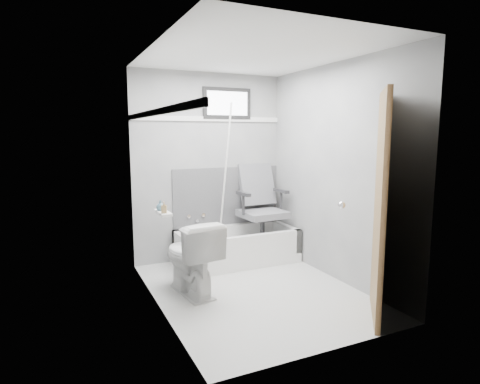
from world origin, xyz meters
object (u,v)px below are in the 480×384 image
door (429,210)px  soap_bottle_a (164,207)px  bathtub (237,246)px  soap_bottle_b (160,205)px  office_chair (263,207)px  toilet (191,257)px

door → soap_bottle_a: door is taller
door → soap_bottle_a: size_ratio=18.69×
bathtub → soap_bottle_b: (-1.17, -0.81, 0.75)m
bathtub → soap_bottle_a: 1.69m
bathtub → door: bearing=-71.3°
office_chair → soap_bottle_b: size_ratio=11.07×
toilet → soap_bottle_a: 0.71m
soap_bottle_a → soap_bottle_b: bearing=90.0°
office_chair → toilet: size_ratio=1.44×
door → soap_bottle_b: 2.38m
bathtub → toilet: (-0.85, -0.72, 0.17)m
door → soap_bottle_b: bearing=143.9°
bathtub → door: (0.75, -2.21, 0.79)m
bathtub → office_chair: (0.38, 0.03, 0.47)m
bathtub → soap_bottle_a: size_ratio=14.02×
soap_bottle_b → office_chair: bearing=28.4°
toilet → soap_bottle_b: size_ratio=7.66×
bathtub → toilet: toilet is taller
bathtub → office_chair: 0.60m
office_chair → soap_bottle_b: office_chair is taller
toilet → soap_bottle_a: soap_bottle_a is taller
office_chair → soap_bottle_a: 1.85m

